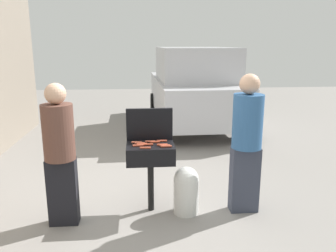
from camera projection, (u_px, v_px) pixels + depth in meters
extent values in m
plane|color=gray|center=(141.00, 204.00, 4.64)|extent=(24.00, 24.00, 0.00)
cylinder|color=black|center=(151.00, 186.00, 4.40)|extent=(0.08, 0.08, 0.67)
cube|color=black|center=(150.00, 153.00, 4.30)|extent=(0.60, 0.44, 0.22)
cube|color=black|center=(149.00, 124.00, 4.43)|extent=(0.60, 0.05, 0.42)
cylinder|color=#B74C33|center=(138.00, 145.00, 4.19)|extent=(0.13, 0.04, 0.03)
cylinder|color=#AD4228|center=(148.00, 145.00, 4.23)|extent=(0.13, 0.03, 0.03)
cylinder|color=#B74C33|center=(162.00, 141.00, 4.39)|extent=(0.13, 0.04, 0.03)
cylinder|color=#C6593D|center=(140.00, 143.00, 4.30)|extent=(0.13, 0.03, 0.03)
cylinder|color=#AD4228|center=(162.00, 145.00, 4.23)|extent=(0.13, 0.03, 0.03)
cylinder|color=#B74C33|center=(166.00, 146.00, 4.16)|extent=(0.13, 0.03, 0.03)
cylinder|color=#C6593D|center=(150.00, 141.00, 4.37)|extent=(0.13, 0.03, 0.03)
cylinder|color=#AD4228|center=(155.00, 142.00, 4.34)|extent=(0.13, 0.03, 0.03)
cylinder|color=#B74C33|center=(145.00, 148.00, 4.10)|extent=(0.13, 0.03, 0.03)
cylinder|color=#C6593D|center=(137.00, 142.00, 4.33)|extent=(0.13, 0.03, 0.03)
cylinder|color=#AD4228|center=(142.00, 144.00, 4.25)|extent=(0.13, 0.03, 0.03)
cylinder|color=#B74C33|center=(165.00, 145.00, 4.19)|extent=(0.13, 0.03, 0.03)
cylinder|color=silver|center=(186.00, 196.00, 4.35)|extent=(0.32, 0.32, 0.46)
sphere|color=silver|center=(186.00, 179.00, 4.29)|extent=(0.31, 0.31, 0.31)
cube|color=black|center=(63.00, 192.00, 4.05)|extent=(0.34, 0.19, 0.81)
cylinder|color=brown|center=(58.00, 132.00, 3.88)|extent=(0.36, 0.36, 0.65)
sphere|color=tan|center=(55.00, 94.00, 3.77)|extent=(0.24, 0.24, 0.24)
cube|color=#333847|center=(244.00, 179.00, 4.37)|extent=(0.35, 0.19, 0.85)
cylinder|color=#2D598C|center=(248.00, 121.00, 4.19)|extent=(0.37, 0.37, 0.67)
sphere|color=tan|center=(250.00, 84.00, 4.08)|extent=(0.25, 0.25, 0.25)
cube|color=#B7B7BC|center=(193.00, 96.00, 8.93)|extent=(1.98, 4.43, 0.90)
cube|color=#B7B7BC|center=(195.00, 64.00, 8.54)|extent=(1.81, 2.63, 0.80)
cylinder|color=black|center=(244.00, 126.00, 7.64)|extent=(0.23, 0.64, 0.64)
cylinder|color=black|center=(164.00, 128.00, 7.46)|extent=(0.23, 0.64, 0.64)
cylinder|color=black|center=(212.00, 103.00, 10.62)|extent=(0.23, 0.64, 0.64)
cylinder|color=black|center=(154.00, 104.00, 10.43)|extent=(0.23, 0.64, 0.64)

